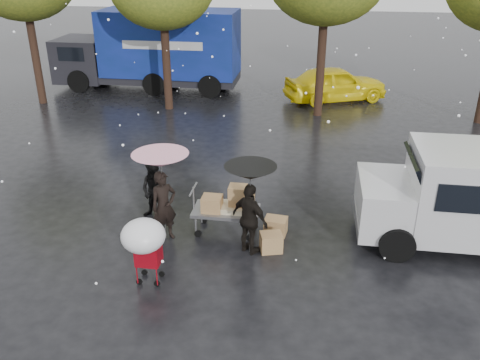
# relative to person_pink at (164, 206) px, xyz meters

# --- Properties ---
(ground) EXTENTS (90.00, 90.00, 0.00)m
(ground) POSITION_rel_person_pink_xyz_m (0.81, -0.20, -0.82)
(ground) COLOR black
(ground) RESTS_ON ground
(person_pink) EXTENTS (0.71, 0.70, 1.64)m
(person_pink) POSITION_rel_person_pink_xyz_m (0.00, 0.00, 0.00)
(person_pink) COLOR black
(person_pink) RESTS_ON ground
(person_middle) EXTENTS (0.78, 0.65, 1.47)m
(person_middle) POSITION_rel_person_pink_xyz_m (-0.49, 0.91, -0.09)
(person_middle) COLOR black
(person_middle) RESTS_ON ground
(person_black) EXTENTS (1.00, 0.87, 1.62)m
(person_black) POSITION_rel_person_pink_xyz_m (1.96, -0.28, -0.01)
(person_black) COLOR black
(person_black) RESTS_ON ground
(umbrella_pink) EXTENTS (1.22, 1.22, 2.08)m
(umbrella_pink) POSITION_rel_person_pink_xyz_m (0.00, 0.00, 1.11)
(umbrella_pink) COLOR #4C4C4C
(umbrella_pink) RESTS_ON ground
(umbrella_black) EXTENTS (1.08, 1.08, 2.04)m
(umbrella_black) POSITION_rel_person_pink_xyz_m (1.96, -0.28, 1.06)
(umbrella_black) COLOR #4C4C4C
(umbrella_black) RESTS_ON ground
(vendor_cart) EXTENTS (1.52, 0.80, 1.27)m
(vendor_cart) POSITION_rel_person_pink_xyz_m (1.39, 0.48, -0.10)
(vendor_cart) COLOR slate
(vendor_cart) RESTS_ON ground
(shopping_cart) EXTENTS (0.84, 0.84, 1.46)m
(shopping_cart) POSITION_rel_person_pink_xyz_m (0.15, -1.76, 0.24)
(shopping_cart) COLOR #9E0915
(shopping_cart) RESTS_ON ground
(blue_truck) EXTENTS (8.30, 2.60, 3.50)m
(blue_truck) POSITION_rel_person_pink_xyz_m (-4.19, 12.78, 0.94)
(blue_truck) COLOR navy
(blue_truck) RESTS_ON ground
(box_ground_near) EXTENTS (0.55, 0.48, 0.42)m
(box_ground_near) POSITION_rel_person_pink_xyz_m (2.41, -0.16, -0.61)
(box_ground_near) COLOR #91623F
(box_ground_near) RESTS_ON ground
(box_ground_far) EXTENTS (0.54, 0.45, 0.39)m
(box_ground_far) POSITION_rel_person_pink_xyz_m (2.45, 0.59, -0.63)
(box_ground_far) COLOR #91623F
(box_ground_far) RESTS_ON ground
(yellow_taxi) EXTENTS (4.62, 3.33, 1.46)m
(yellow_taxi) POSITION_rel_person_pink_xyz_m (4.00, 11.95, -0.09)
(yellow_taxi) COLOR yellow
(yellow_taxi) RESTS_ON ground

